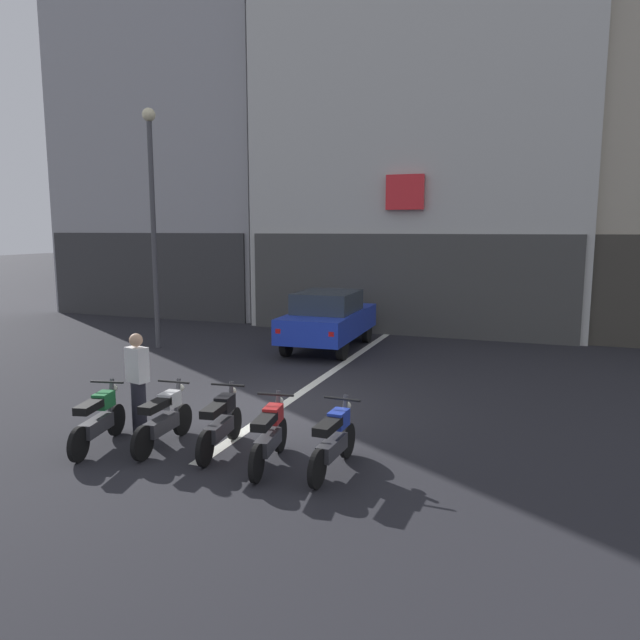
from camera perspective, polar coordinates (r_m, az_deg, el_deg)
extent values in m
plane|color=#232328|center=(11.55, -3.87, -8.28)|extent=(120.00, 120.00, 0.00)
cube|color=silver|center=(17.04, 4.36, -2.72)|extent=(0.20, 18.00, 0.01)
cube|color=#9E9EA3|center=(27.94, -11.48, 22.01)|extent=(8.76, 8.40, 19.78)
cube|color=#373739|center=(23.70, -16.27, 4.06)|extent=(8.41, 0.10, 3.20)
cube|color=silver|center=(23.91, 10.78, 17.57)|extent=(10.79, 9.25, 14.25)
cube|color=#454543|center=(19.10, 8.00, 3.29)|extent=(10.36, 0.10, 3.20)
cube|color=red|center=(18.99, 8.07, 11.92)|extent=(1.18, 0.16, 1.06)
cylinder|color=black|center=(18.38, -0.25, -0.86)|extent=(0.20, 0.65, 0.64)
cylinder|color=black|center=(17.95, 4.45, -1.12)|extent=(0.20, 0.65, 0.64)
cylinder|color=black|center=(15.97, -3.22, -2.33)|extent=(0.20, 0.65, 0.64)
cylinder|color=black|center=(15.48, 2.13, -2.67)|extent=(0.20, 0.65, 0.64)
cube|color=#1E38BF|center=(16.85, 0.85, -0.25)|extent=(1.89, 4.15, 0.66)
cube|color=#2D3842|center=(16.63, 0.69, 1.75)|extent=(1.61, 2.02, 0.56)
cube|color=red|center=(15.20, -3.98, -1.05)|extent=(0.14, 0.06, 0.12)
cube|color=red|center=(14.73, 1.10, -1.35)|extent=(0.14, 0.06, 0.12)
cylinder|color=#47474C|center=(17.48, -15.49, 7.54)|extent=(0.14, 0.14, 6.23)
sphere|color=beige|center=(17.74, -15.94, 18.23)|extent=(0.36, 0.36, 0.36)
cylinder|color=black|center=(10.52, -18.77, -8.95)|extent=(0.18, 0.52, 0.52)
cylinder|color=black|center=(9.57, -21.93, -10.89)|extent=(0.18, 0.52, 0.52)
cube|color=#38383D|center=(9.97, -20.44, -9.36)|extent=(0.35, 0.76, 0.22)
cube|color=black|center=(9.74, -20.99, -7.67)|extent=(0.34, 0.63, 0.12)
cube|color=#1E7238|center=(10.09, -19.84, -7.16)|extent=(0.29, 0.40, 0.24)
cylinder|color=#4C4C51|center=(10.29, -19.25, -7.21)|extent=(0.12, 0.25, 0.70)
cylinder|color=black|center=(10.14, -19.55, -5.57)|extent=(0.55, 0.15, 0.04)
sphere|color=silver|center=(10.36, -18.97, -6.13)|extent=(0.12, 0.12, 0.12)
cylinder|color=black|center=(10.24, -12.92, -9.19)|extent=(0.10, 0.52, 0.52)
cylinder|color=black|center=(9.32, -16.49, -11.14)|extent=(0.10, 0.52, 0.52)
cube|color=#38383D|center=(9.70, -14.80, -9.60)|extent=(0.24, 0.75, 0.22)
cube|color=black|center=(9.47, -15.38, -7.85)|extent=(0.25, 0.61, 0.12)
cube|color=silver|center=(9.81, -14.08, -7.34)|extent=(0.24, 0.37, 0.24)
cylinder|color=#4C4C51|center=(10.01, -13.42, -7.40)|extent=(0.08, 0.24, 0.70)
cylinder|color=black|center=(9.86, -13.72, -5.72)|extent=(0.55, 0.07, 0.04)
sphere|color=silver|center=(10.07, -13.09, -6.30)|extent=(0.12, 0.12, 0.12)
cylinder|color=black|center=(9.90, -8.15, -9.67)|extent=(0.13, 0.52, 0.52)
cylinder|color=black|center=(8.90, -10.86, -11.88)|extent=(0.13, 0.52, 0.52)
cube|color=#38383D|center=(9.32, -9.56, -10.18)|extent=(0.29, 0.76, 0.22)
cube|color=black|center=(9.08, -10.00, -8.39)|extent=(0.29, 0.62, 0.12)
cube|color=black|center=(9.45, -9.01, -7.80)|extent=(0.26, 0.38, 0.24)
cylinder|color=#4C4C51|center=(9.66, -8.52, -7.84)|extent=(0.10, 0.24, 0.70)
cylinder|color=black|center=(9.50, -8.74, -6.11)|extent=(0.55, 0.10, 0.04)
sphere|color=silver|center=(9.73, -8.27, -6.69)|extent=(0.12, 0.12, 0.12)
cylinder|color=black|center=(9.31, -3.78, -10.81)|extent=(0.14, 0.52, 0.52)
cylinder|color=black|center=(8.28, -6.04, -13.37)|extent=(0.14, 0.52, 0.52)
cube|color=#38383D|center=(8.71, -4.95, -11.46)|extent=(0.30, 0.76, 0.22)
cube|color=black|center=(8.45, -5.30, -9.58)|extent=(0.30, 0.62, 0.12)
cube|color=red|center=(8.83, -4.48, -8.89)|extent=(0.27, 0.39, 0.24)
cylinder|color=#4C4C51|center=(9.05, -4.07, -8.90)|extent=(0.10, 0.24, 0.70)
cylinder|color=black|center=(8.89, -4.24, -7.07)|extent=(0.55, 0.11, 0.04)
sphere|color=silver|center=(9.12, -3.86, -7.66)|extent=(0.12, 0.12, 0.12)
cylinder|color=black|center=(9.07, 2.60, -11.34)|extent=(0.09, 0.52, 0.52)
cylinder|color=black|center=(8.07, -0.26, -13.94)|extent=(0.09, 0.52, 0.52)
cube|color=#38383D|center=(8.48, 1.14, -11.99)|extent=(0.23, 0.74, 0.22)
cube|color=black|center=(8.22, 0.74, -10.07)|extent=(0.24, 0.61, 0.12)
cube|color=#233DB7|center=(8.60, 1.78, -9.37)|extent=(0.23, 0.37, 0.24)
cylinder|color=#4C4C51|center=(8.81, 2.29, -9.38)|extent=(0.08, 0.24, 0.70)
cylinder|color=black|center=(8.65, 2.11, -7.50)|extent=(0.55, 0.06, 0.04)
sphere|color=silver|center=(8.88, 2.58, -8.11)|extent=(0.12, 0.12, 0.12)
cylinder|color=#23232D|center=(10.51, -16.79, -7.91)|extent=(0.24, 0.24, 0.86)
cube|color=silver|center=(10.33, -16.96, -4.07)|extent=(0.41, 0.31, 0.58)
sphere|color=tan|center=(10.25, -17.06, -1.84)|extent=(0.22, 0.22, 0.22)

